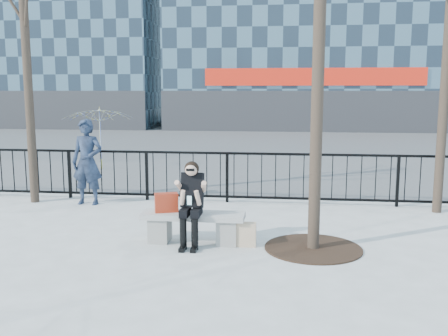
# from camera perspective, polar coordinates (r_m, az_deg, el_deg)

# --- Properties ---
(ground) EXTENTS (120.00, 120.00, 0.00)m
(ground) POSITION_cam_1_polar(r_m,az_deg,el_deg) (8.14, -3.52, -8.49)
(ground) COLOR #9D9D98
(ground) RESTS_ON ground
(street_surface) EXTENTS (60.00, 23.00, 0.01)m
(street_surface) POSITION_cam_1_polar(r_m,az_deg,el_deg) (22.81, 3.34, 2.76)
(street_surface) COLOR #474747
(street_surface) RESTS_ON ground
(railing) EXTENTS (14.00, 0.06, 1.10)m
(railing) POSITION_cam_1_polar(r_m,az_deg,el_deg) (10.90, -0.68, -1.03)
(railing) COLOR black
(railing) RESTS_ON ground
(tree_grate) EXTENTS (1.50, 1.50, 0.02)m
(tree_grate) POSITION_cam_1_polar(r_m,az_deg,el_deg) (7.93, 10.15, -9.00)
(tree_grate) COLOR black
(tree_grate) RESTS_ON ground
(bench_main) EXTENTS (1.65, 0.46, 0.49)m
(bench_main) POSITION_cam_1_polar(r_m,az_deg,el_deg) (8.06, -3.54, -6.44)
(bench_main) COLOR slate
(bench_main) RESTS_ON ground
(seated_woman) EXTENTS (0.50, 0.64, 1.34)m
(seated_woman) POSITION_cam_1_polar(r_m,az_deg,el_deg) (7.81, -3.78, -4.14)
(seated_woman) COLOR black
(seated_woman) RESTS_ON ground
(handbag) EXTENTS (0.41, 0.29, 0.30)m
(handbag) POSITION_cam_1_polar(r_m,az_deg,el_deg) (8.08, -6.61, -3.95)
(handbag) COLOR #A82B14
(handbag) RESTS_ON bench_main
(shopping_bag) EXTENTS (0.40, 0.15, 0.38)m
(shopping_bag) POSITION_cam_1_polar(r_m,az_deg,el_deg) (7.90, 2.22, -7.59)
(shopping_bag) COLOR beige
(shopping_bag) RESTS_ON ground
(standing_man) EXTENTS (0.68, 0.46, 1.83)m
(standing_man) POSITION_cam_1_polar(r_m,az_deg,el_deg) (11.02, -15.36, 0.67)
(standing_man) COLOR black
(standing_man) RESTS_ON ground
(vendor_umbrella) EXTENTS (2.78, 2.80, 1.94)m
(vendor_umbrella) POSITION_cam_1_polar(r_m,az_deg,el_deg) (15.83, -14.08, 3.32)
(vendor_umbrella) COLOR yellow
(vendor_umbrella) RESTS_ON ground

